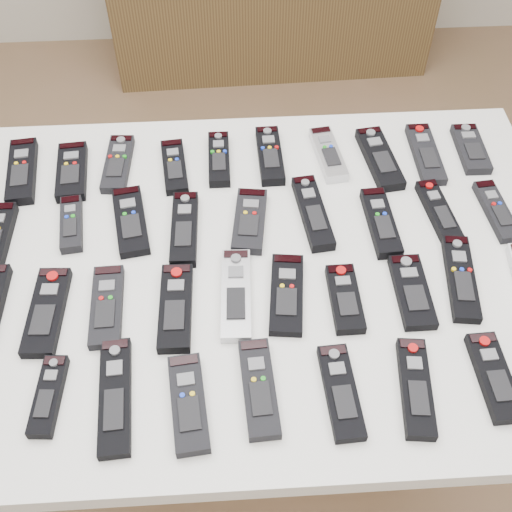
{
  "coord_description": "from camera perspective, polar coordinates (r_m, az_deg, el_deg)",
  "views": [
    {
      "loc": [
        -0.02,
        -0.83,
        1.76
      ],
      "look_at": [
        0.03,
        -0.05,
        0.8
      ],
      "focal_mm": 45.0,
      "sensor_mm": 36.0,
      "label": 1
    }
  ],
  "objects": [
    {
      "name": "ground",
      "position": [
        1.94,
        -0.89,
        -13.88
      ],
      "size": [
        4.0,
        4.0,
        0.0
      ],
      "primitive_type": "plane",
      "color": "brown",
      "rests_on": "ground"
    },
    {
      "name": "table",
      "position": [
        1.29,
        0.0,
        -2.17
      ],
      "size": [
        1.25,
        0.88,
        0.78
      ],
      "color": "white",
      "rests_on": "ground"
    },
    {
      "name": "remote_0",
      "position": [
        1.49,
        -20.08,
        7.09
      ],
      "size": [
        0.08,
        0.2,
        0.02
      ],
      "primitive_type": "cube",
      "rotation": [
        0.0,
        0.0,
        0.11
      ],
      "color": "black",
      "rests_on": "table"
    },
    {
      "name": "remote_1",
      "position": [
        1.46,
        -16.05,
        7.23
      ],
      "size": [
        0.07,
        0.17,
        0.02
      ],
      "primitive_type": "cube",
      "rotation": [
        0.0,
        0.0,
        0.08
      ],
      "color": "black",
      "rests_on": "table"
    },
    {
      "name": "remote_2",
      "position": [
        1.46,
        -12.18,
        8.01
      ],
      "size": [
        0.06,
        0.17,
        0.02
      ],
      "primitive_type": "cube",
      "rotation": [
        0.0,
        0.0,
        -0.06
      ],
      "color": "black",
      "rests_on": "table"
    },
    {
      "name": "remote_3",
      "position": [
        1.43,
        -7.26,
        7.89
      ],
      "size": [
        0.06,
        0.16,
        0.02
      ],
      "primitive_type": "cube",
      "rotation": [
        0.0,
        0.0,
        0.1
      ],
      "color": "black",
      "rests_on": "table"
    },
    {
      "name": "remote_4",
      "position": [
        1.44,
        -3.31,
        8.6
      ],
      "size": [
        0.05,
        0.16,
        0.02
      ],
      "primitive_type": "cube",
      "rotation": [
        0.0,
        0.0,
        -0.0
      ],
      "color": "black",
      "rests_on": "table"
    },
    {
      "name": "remote_5",
      "position": [
        1.44,
        1.25,
        8.92
      ],
      "size": [
        0.05,
        0.17,
        0.02
      ],
      "primitive_type": "cube",
      "rotation": [
        0.0,
        0.0,
        0.02
      ],
      "color": "black",
      "rests_on": "table"
    },
    {
      "name": "remote_6",
      "position": [
        1.45,
        6.43,
        8.96
      ],
      "size": [
        0.07,
        0.17,
        0.02
      ],
      "primitive_type": "cube",
      "rotation": [
        0.0,
        0.0,
        0.13
      ],
      "color": "#B7B7BC",
      "rests_on": "table"
    },
    {
      "name": "remote_7",
      "position": [
        1.46,
        10.93,
        8.5
      ],
      "size": [
        0.08,
        0.19,
        0.02
      ],
      "primitive_type": "cube",
      "rotation": [
        0.0,
        0.0,
        0.13
      ],
      "color": "black",
      "rests_on": "table"
    },
    {
      "name": "remote_8",
      "position": [
        1.5,
        14.83,
        8.76
      ],
      "size": [
        0.05,
        0.19,
        0.02
      ],
      "primitive_type": "cube",
      "rotation": [
        0.0,
        0.0,
        0.0
      ],
      "color": "black",
      "rests_on": "table"
    },
    {
      "name": "remote_9",
      "position": [
        1.54,
        18.55,
        9.02
      ],
      "size": [
        0.06,
        0.15,
        0.02
      ],
      "primitive_type": "cube",
      "rotation": [
        0.0,
        0.0,
        -0.01
      ],
      "color": "black",
      "rests_on": "table"
    },
    {
      "name": "remote_11",
      "position": [
        1.35,
        -16.09,
        2.75
      ],
      "size": [
        0.06,
        0.15,
        0.02
      ],
      "primitive_type": "cube",
      "rotation": [
        0.0,
        0.0,
        0.12
      ],
      "color": "black",
      "rests_on": "table"
    },
    {
      "name": "remote_12",
      "position": [
        1.33,
        -11.09,
        3.07
      ],
      "size": [
        0.09,
        0.19,
        0.02
      ],
      "primitive_type": "cube",
      "rotation": [
        0.0,
        0.0,
        0.17
      ],
      "color": "black",
      "rests_on": "table"
    },
    {
      "name": "remote_13",
      "position": [
        1.3,
        -6.38,
        2.43
      ],
      "size": [
        0.06,
        0.19,
        0.02
      ],
      "primitive_type": "cube",
      "rotation": [
        0.0,
        0.0,
        -0.03
      ],
      "color": "black",
      "rests_on": "table"
    },
    {
      "name": "remote_14",
      "position": [
        1.3,
        -0.57,
        3.15
      ],
      "size": [
        0.08,
        0.17,
        0.02
      ],
      "primitive_type": "cube",
      "rotation": [
        0.0,
        0.0,
        -0.13
      ],
      "color": "black",
      "rests_on": "table"
    },
    {
      "name": "remote_15",
      "position": [
        1.32,
        5.07,
        3.86
      ],
      "size": [
        0.07,
        0.2,
        0.02
      ],
      "primitive_type": "cube",
      "rotation": [
        0.0,
        0.0,
        0.12
      ],
      "color": "black",
      "rests_on": "table"
    },
    {
      "name": "remote_16",
      "position": [
        1.33,
        11.04,
        2.95
      ],
      "size": [
        0.06,
        0.18,
        0.02
      ],
      "primitive_type": "cube",
      "rotation": [
        0.0,
        0.0,
        0.04
      ],
      "color": "black",
      "rests_on": "table"
    },
    {
      "name": "remote_17",
      "position": [
        1.37,
        15.97,
        3.73
      ],
      "size": [
        0.06,
        0.18,
        0.02
      ],
      "primitive_type": "cube",
      "rotation": [
        0.0,
        0.0,
        0.12
      ],
      "color": "black",
      "rests_on": "table"
    },
    {
      "name": "remote_18",
      "position": [
        1.42,
        20.59,
        3.77
      ],
      "size": [
        0.06,
        0.17,
        0.02
      ],
      "primitive_type": "cube",
      "rotation": [
        0.0,
        0.0,
        0.09
      ],
      "color": "black",
      "rests_on": "table"
    },
    {
      "name": "remote_20",
      "position": [
        1.23,
        -18.1,
        -4.71
      ],
      "size": [
        0.07,
        0.19,
        0.02
      ],
      "primitive_type": "cube",
      "rotation": [
        0.0,
        0.0,
        -0.05
      ],
      "color": "black",
      "rests_on": "table"
    },
    {
      "name": "remote_21",
      "position": [
        1.21,
        -13.12,
        -4.36
      ],
      "size": [
        0.06,
        0.18,
        0.02
      ],
      "primitive_type": "cube",
      "rotation": [
        0.0,
        0.0,
        0.03
      ],
      "color": "black",
      "rests_on": "table"
    },
    {
      "name": "remote_22",
      "position": [
        1.18,
        -7.15,
        -4.56
      ],
      "size": [
        0.06,
        0.18,
        0.02
      ],
      "primitive_type": "cube",
      "rotation": [
        0.0,
        0.0,
        -0.02
      ],
      "color": "black",
      "rests_on": "table"
    },
    {
      "name": "remote_23",
      "position": [
        1.19,
        -1.79,
        -3.43
      ],
      "size": [
        0.06,
        0.2,
        0.02
      ],
      "primitive_type": "cube",
      "rotation": [
        0.0,
        0.0,
        -0.04
      ],
      "color": "#B7B7BC",
      "rests_on": "table"
    },
    {
      "name": "remote_24",
      "position": [
        1.19,
        2.74,
        -3.41
      ],
      "size": [
        0.08,
        0.18,
        0.02
      ],
      "primitive_type": "cube",
      "rotation": [
        0.0,
        0.0,
        -0.11
      ],
      "color": "black",
      "rests_on": "table"
    },
    {
      "name": "remote_25",
      "position": [
        1.19,
        7.91,
        -3.78
      ],
      "size": [
        0.06,
        0.15,
        0.02
      ],
      "primitive_type": "cube",
      "rotation": [
        0.0,
        0.0,
        0.02
      ],
      "color": "black",
      "rests_on": "table"
    },
    {
      "name": "remote_26",
      "position": [
        1.23,
        13.7,
        -3.09
      ],
      "size": [
        0.06,
        0.16,
        0.02
      ],
      "primitive_type": "cube",
      "rotation": [
        0.0,
        0.0,
        0.01
      ],
      "color": "black",
      "rests_on": "table"
    },
    {
      "name": "remote_27",
      "position": [
        1.27,
        17.74,
        -1.87
      ],
      "size": [
        0.07,
        0.2,
        0.02
      ],
      "primitive_type": "cube",
      "rotation": [
        0.0,
        0.0,
        -0.13
      ],
      "color": "black",
      "rests_on": "table"
    },
    {
      "name": "remote_30",
      "position": [
        1.14,
        -17.97,
        -11.73
      ],
      "size": [
        0.05,
        0.15,
        0.02
      ],
      "primitive_type": "cube",
      "rotation": [
        0.0,
        0.0,
        -0.07
      ],
      "color": "black",
      "rests_on": "table"
    },
    {
      "name": "remote_31",
      "position": [
        1.11,
        -12.41,
        -12.07
      ],
      "size": [
        0.06,
        0.21,
        0.02
      ],
      "primitive_type": "cube",
      "rotation": [
        0.0,
        0.0,
        0.06
      ],
      "color": "black",
      "rests_on": "table"
    },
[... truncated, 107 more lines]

